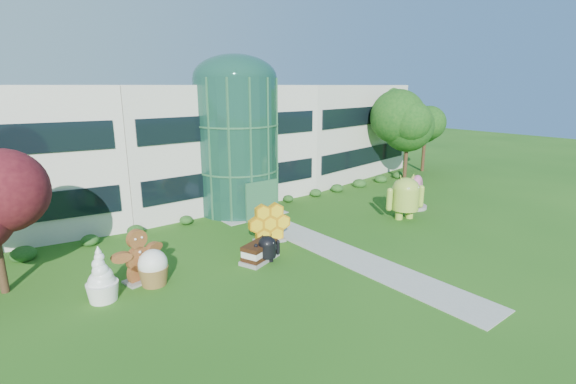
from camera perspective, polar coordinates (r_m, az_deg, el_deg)
ground at (r=23.55m, az=9.17°, el=-9.02°), size 140.00×140.00×0.00m
building at (r=36.49m, az=-11.96°, el=6.79°), size 46.00×15.00×9.30m
atrium at (r=31.25m, az=-6.97°, el=6.22°), size 6.00×6.00×9.80m
walkway at (r=24.82m, az=5.74°, el=-7.60°), size 2.40×20.00×0.04m
trees_backdrop at (r=32.20m, az=-7.87°, el=5.17°), size 52.00×8.00×8.40m
android_green at (r=30.63m, az=15.78°, el=-0.37°), size 3.65×3.03×3.54m
android_black at (r=22.55m, az=-2.87°, el=-7.53°), size 1.74×1.36×1.75m
donut at (r=33.61m, az=16.88°, el=0.06°), size 2.83×2.20×2.65m
gingerbread at (r=21.51m, az=-19.79°, el=-8.16°), size 3.07×1.64×2.69m
ice_cream_sandwich at (r=22.92m, az=-3.91°, el=-8.14°), size 2.55×1.88×1.02m
honeycomb at (r=25.34m, az=-2.58°, el=-4.48°), size 2.94×1.69×2.18m
froyo at (r=20.34m, az=-24.22°, el=-10.18°), size 1.92×1.92×2.53m
cupcake at (r=21.14m, az=-17.95°, el=-9.76°), size 1.62×1.62×1.77m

